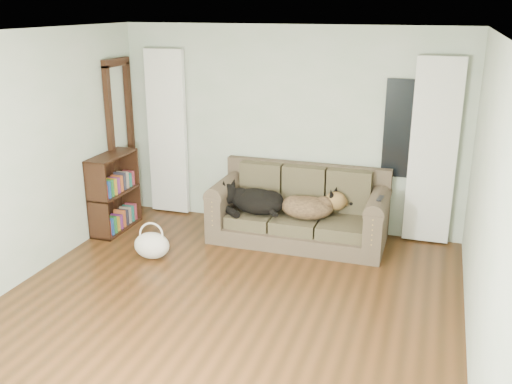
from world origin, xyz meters
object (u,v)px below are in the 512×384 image
(dog_shepherd, at_px, (310,206))
(tote_bag, at_px, (152,245))
(dog_black_lab, at_px, (254,202))
(bookshelf, at_px, (114,193))
(sofa, at_px, (299,206))

(dog_shepherd, relative_size, tote_bag, 1.55)
(dog_black_lab, distance_m, tote_bag, 1.37)
(bookshelf, bearing_deg, dog_black_lab, 9.72)
(sofa, bearing_deg, dog_shepherd, -20.56)
(dog_black_lab, xyz_separation_m, tote_bag, (-0.95, -0.94, -0.32))
(sofa, bearing_deg, tote_bag, -145.26)
(sofa, height_order, tote_bag, sofa)
(sofa, xyz_separation_m, bookshelf, (-2.37, -0.38, 0.05))
(sofa, xyz_separation_m, dog_black_lab, (-0.55, -0.10, 0.03))
(dog_black_lab, distance_m, dog_shepherd, 0.71)
(sofa, xyz_separation_m, dog_shepherd, (0.16, -0.06, 0.04))
(bookshelf, bearing_deg, dog_shepherd, 8.15)
(dog_shepherd, relative_size, bookshelf, 0.65)
(dog_black_lab, bearing_deg, tote_bag, -119.37)
(dog_black_lab, relative_size, dog_shepherd, 1.09)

